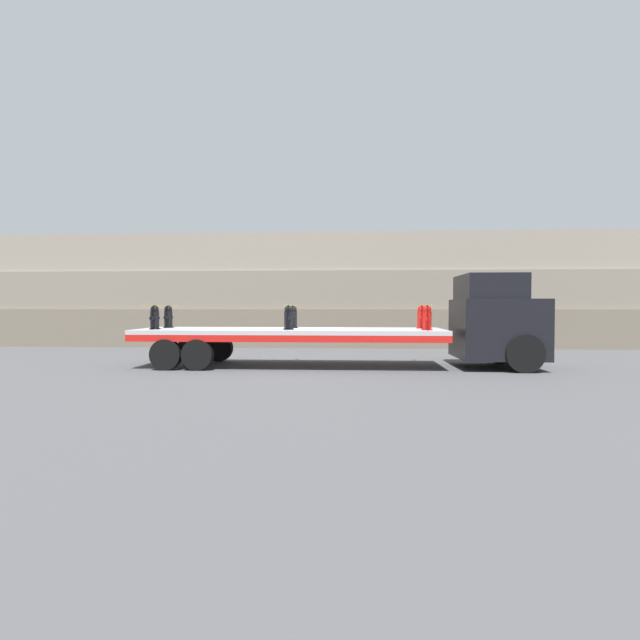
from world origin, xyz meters
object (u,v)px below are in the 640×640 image
at_px(flatbed_trailer, 269,336).
at_px(fire_hydrant_red_near_2, 427,318).
at_px(fire_hydrant_black_near_1, 289,318).
at_px(fire_hydrant_red_far_2, 422,317).
at_px(fire_hydrant_black_near_0, 155,318).
at_px(truck_cab, 499,321).
at_px(fire_hydrant_black_far_0, 168,317).
at_px(fire_hydrant_black_far_1, 293,317).

distance_m(flatbed_trailer, fire_hydrant_red_near_2, 4.85).
distance_m(fire_hydrant_black_near_1, fire_hydrant_red_far_2, 4.26).
height_order(fire_hydrant_black_near_0, fire_hydrant_red_near_2, same).
relative_size(flatbed_trailer, fire_hydrant_red_far_2, 12.89).
bearing_deg(truck_cab, fire_hydrant_black_near_0, -176.89).
height_order(fire_hydrant_black_far_0, fire_hydrant_red_far_2, same).
relative_size(fire_hydrant_black_near_0, fire_hydrant_black_far_1, 1.00).
bearing_deg(fire_hydrant_red_far_2, fire_hydrant_red_near_2, -90.00).
bearing_deg(flatbed_trailer, fire_hydrant_red_near_2, -6.76).
relative_size(flatbed_trailer, fire_hydrant_red_near_2, 12.89).
bearing_deg(fire_hydrant_red_far_2, fire_hydrant_black_near_0, -172.13).
bearing_deg(fire_hydrant_red_near_2, truck_cab, 14.16).
distance_m(truck_cab, fire_hydrant_black_near_1, 6.38).
distance_m(flatbed_trailer, fire_hydrant_black_near_1, 1.05).
xyz_separation_m(fire_hydrant_black_near_0, fire_hydrant_red_far_2, (8.21, 1.14, 0.00)).
bearing_deg(fire_hydrant_black_near_1, fire_hydrant_red_far_2, 15.46).
bearing_deg(truck_cab, flatbed_trailer, 180.00).
bearing_deg(fire_hydrant_red_near_2, fire_hydrant_black_near_0, 180.00).
bearing_deg(fire_hydrant_black_near_1, fire_hydrant_black_far_1, 90.00).
bearing_deg(fire_hydrant_black_near_0, fire_hydrant_red_near_2, 0.00).
bearing_deg(truck_cab, fire_hydrant_black_near_1, -174.90).
relative_size(truck_cab, flatbed_trailer, 0.30).
distance_m(fire_hydrant_black_near_0, fire_hydrant_red_near_2, 8.21).
bearing_deg(fire_hydrant_black_near_0, truck_cab, 3.11).
height_order(truck_cab, fire_hydrant_black_near_1, truck_cab).
height_order(fire_hydrant_red_near_2, fire_hydrant_red_far_2, same).
xyz_separation_m(truck_cab, fire_hydrant_red_near_2, (-2.25, -0.57, 0.09)).
bearing_deg(fire_hydrant_black_far_0, truck_cab, -3.11).
bearing_deg(truck_cab, fire_hydrant_red_near_2, -165.84).
height_order(fire_hydrant_black_near_1, fire_hydrant_red_far_2, same).
height_order(truck_cab, flatbed_trailer, truck_cab).
distance_m(flatbed_trailer, fire_hydrant_black_far_0, 3.52).
xyz_separation_m(fire_hydrant_black_near_0, fire_hydrant_black_near_1, (4.10, 0.00, 0.00)).
xyz_separation_m(truck_cab, fire_hydrant_black_near_1, (-6.35, -0.57, 0.09)).
relative_size(fire_hydrant_black_near_0, fire_hydrant_black_near_1, 1.00).
distance_m(fire_hydrant_black_far_0, fire_hydrant_red_far_2, 8.21).
bearing_deg(fire_hydrant_black_far_1, fire_hydrant_black_near_0, -164.54).
xyz_separation_m(fire_hydrant_black_near_0, fire_hydrant_black_far_1, (4.10, 1.14, 0.00)).
distance_m(truck_cab, fire_hydrant_black_near_0, 10.47).
height_order(flatbed_trailer, fire_hydrant_black_near_1, fire_hydrant_black_near_1).
bearing_deg(fire_hydrant_black_near_1, fire_hydrant_red_near_2, 0.00).
height_order(flatbed_trailer, fire_hydrant_black_far_0, fire_hydrant_black_far_0).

